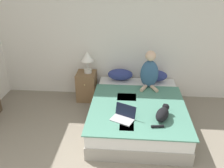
{
  "coord_description": "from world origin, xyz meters",
  "views": [
    {
      "loc": [
        0.51,
        -1.44,
        2.65
      ],
      "look_at": [
        0.22,
        2.26,
        0.82
      ],
      "focal_mm": 38.0,
      "sensor_mm": 36.0,
      "label": 1
    }
  ],
  "objects": [
    {
      "name": "table_lamp",
      "position": [
        -0.37,
        3.17,
        0.95
      ],
      "size": [
        0.26,
        0.26,
        0.47
      ],
      "color": "beige",
      "rests_on": "nightstand"
    },
    {
      "name": "person_sitting",
      "position": [
        0.91,
        2.9,
        0.81
      ],
      "size": [
        0.37,
        0.36,
        0.77
      ],
      "color": "#33567A",
      "rests_on": "bed"
    },
    {
      "name": "cat_tabby",
      "position": [
        1.06,
        1.77,
        0.57
      ],
      "size": [
        0.34,
        0.49,
        0.19
      ],
      "rotation": [
        0.0,
        0.0,
        1.18
      ],
      "color": "black",
      "rests_on": "bed"
    },
    {
      "name": "nightstand",
      "position": [
        -0.41,
        3.15,
        0.31
      ],
      "size": [
        0.41,
        0.45,
        0.62
      ],
      "color": "brown",
      "rests_on": "ground_plane"
    },
    {
      "name": "pillow_near",
      "position": [
        0.32,
        3.2,
        0.59
      ],
      "size": [
        0.53,
        0.29,
        0.24
      ],
      "color": "navy",
      "rests_on": "bed"
    },
    {
      "name": "wall_back",
      "position": [
        0.0,
        3.44,
        1.27
      ],
      "size": [
        5.66,
        0.05,
        2.55
      ],
      "color": "silver",
      "rests_on": "ground_plane"
    },
    {
      "name": "pillow_far",
      "position": [
        1.05,
        3.2,
        0.59
      ],
      "size": [
        0.53,
        0.29,
        0.24
      ],
      "color": "navy",
      "rests_on": "bed"
    },
    {
      "name": "bed",
      "position": [
        0.69,
        2.3,
        0.23
      ],
      "size": [
        1.68,
        2.13,
        0.47
      ],
      "color": "#9E998E",
      "rests_on": "ground_plane"
    },
    {
      "name": "laptop_open",
      "position": [
        0.44,
        1.72,
        0.52
      ],
      "size": [
        0.42,
        0.38,
        0.22
      ],
      "rotation": [
        0.0,
        0.0,
        -0.44
      ],
      "color": "#B7B7BC",
      "rests_on": "bed"
    }
  ]
}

